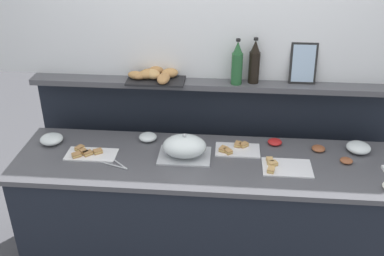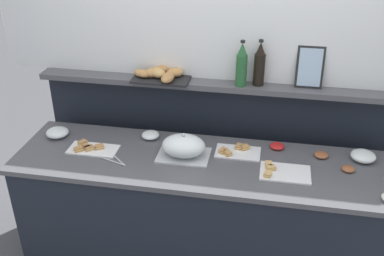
{
  "view_description": "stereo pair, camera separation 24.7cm",
  "coord_description": "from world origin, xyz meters",
  "px_view_note": "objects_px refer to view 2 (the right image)",
  "views": [
    {
      "loc": [
        0.08,
        -2.45,
        2.49
      ],
      "look_at": [
        -0.13,
        0.1,
        1.12
      ],
      "focal_mm": 41.91,
      "sensor_mm": 36.0,
      "label": 1
    },
    {
      "loc": [
        0.33,
        -2.41,
        2.49
      ],
      "look_at": [
        -0.13,
        0.1,
        1.12
      ],
      "focal_mm": 41.91,
      "sensor_mm": 36.0,
      "label": 2
    }
  ],
  "objects_px": {
    "glass_bowl_large": "(363,156)",
    "bread_basket": "(160,74)",
    "condiment_bowl_cream": "(348,169)",
    "framed_picture": "(310,67)",
    "sandwich_platter_front": "(282,172)",
    "condiment_bowl_red": "(277,146)",
    "glass_bowl_medium": "(151,135)",
    "serving_tongs": "(116,161)",
    "condiment_bowl_dark": "(321,155)",
    "wine_bottle_green": "(242,66)",
    "serving_cloche": "(184,147)",
    "sandwich_platter_side": "(91,148)",
    "wine_bottle_dark": "(259,65)",
    "sandwich_platter_rear": "(237,151)",
    "glass_bowl_small": "(57,133)"
  },
  "relations": [
    {
      "from": "glass_bowl_large",
      "to": "bread_basket",
      "type": "xyz_separation_m",
      "value": [
        -1.4,
        0.24,
        0.38
      ]
    },
    {
      "from": "condiment_bowl_cream",
      "to": "framed_picture",
      "type": "height_order",
      "value": "framed_picture"
    },
    {
      "from": "condiment_bowl_cream",
      "to": "bread_basket",
      "type": "bearing_deg",
      "value": 163.57
    },
    {
      "from": "sandwich_platter_front",
      "to": "bread_basket",
      "type": "distance_m",
      "value": 1.08
    },
    {
      "from": "condiment_bowl_red",
      "to": "framed_picture",
      "type": "height_order",
      "value": "framed_picture"
    },
    {
      "from": "sandwich_platter_front",
      "to": "bread_basket",
      "type": "height_order",
      "value": "bread_basket"
    },
    {
      "from": "glass_bowl_medium",
      "to": "serving_tongs",
      "type": "height_order",
      "value": "glass_bowl_medium"
    },
    {
      "from": "condiment_bowl_dark",
      "to": "glass_bowl_medium",
      "type": "bearing_deg",
      "value": 178.03
    },
    {
      "from": "wine_bottle_green",
      "to": "bread_basket",
      "type": "height_order",
      "value": "wine_bottle_green"
    },
    {
      "from": "serving_cloche",
      "to": "glass_bowl_large",
      "type": "xyz_separation_m",
      "value": [
        1.15,
        0.16,
        -0.04
      ]
    },
    {
      "from": "sandwich_platter_side",
      "to": "framed_picture",
      "type": "xyz_separation_m",
      "value": [
        1.4,
        0.48,
        0.5
      ]
    },
    {
      "from": "serving_cloche",
      "to": "wine_bottle_dark",
      "type": "bearing_deg",
      "value": 43.86
    },
    {
      "from": "wine_bottle_dark",
      "to": "condiment_bowl_red",
      "type": "bearing_deg",
      "value": -51.34
    },
    {
      "from": "condiment_bowl_red",
      "to": "condiment_bowl_dark",
      "type": "height_order",
      "value": "condiment_bowl_red"
    },
    {
      "from": "sandwich_platter_front",
      "to": "glass_bowl_large",
      "type": "bearing_deg",
      "value": 25.69
    },
    {
      "from": "wine_bottle_green",
      "to": "sandwich_platter_rear",
      "type": "bearing_deg",
      "value": -86.46
    },
    {
      "from": "wine_bottle_green",
      "to": "serving_cloche",
      "type": "bearing_deg",
      "value": -129.67
    },
    {
      "from": "glass_bowl_small",
      "to": "bread_basket",
      "type": "xyz_separation_m",
      "value": [
        0.68,
        0.3,
        0.38
      ]
    },
    {
      "from": "serving_tongs",
      "to": "wine_bottle_dark",
      "type": "distance_m",
      "value": 1.14
    },
    {
      "from": "bread_basket",
      "to": "sandwich_platter_side",
      "type": "bearing_deg",
      "value": -131.19
    },
    {
      "from": "sandwich_platter_side",
      "to": "glass_bowl_medium",
      "type": "distance_m",
      "value": 0.42
    },
    {
      "from": "glass_bowl_medium",
      "to": "serving_tongs",
      "type": "distance_m",
      "value": 0.36
    },
    {
      "from": "serving_tongs",
      "to": "wine_bottle_dark",
      "type": "height_order",
      "value": "wine_bottle_dark"
    },
    {
      "from": "glass_bowl_medium",
      "to": "wine_bottle_green",
      "type": "height_order",
      "value": "wine_bottle_green"
    },
    {
      "from": "condiment_bowl_cream",
      "to": "condiment_bowl_red",
      "type": "distance_m",
      "value": 0.48
    },
    {
      "from": "sandwich_platter_front",
      "to": "condiment_bowl_dark",
      "type": "distance_m",
      "value": 0.35
    },
    {
      "from": "sandwich_platter_rear",
      "to": "wine_bottle_green",
      "type": "bearing_deg",
      "value": 93.54
    },
    {
      "from": "sandwich_platter_side",
      "to": "condiment_bowl_dark",
      "type": "distance_m",
      "value": 1.53
    },
    {
      "from": "sandwich_platter_front",
      "to": "wine_bottle_green",
      "type": "distance_m",
      "value": 0.76
    },
    {
      "from": "serving_tongs",
      "to": "wine_bottle_green",
      "type": "relative_size",
      "value": 0.57
    },
    {
      "from": "sandwich_platter_front",
      "to": "glass_bowl_medium",
      "type": "height_order",
      "value": "glass_bowl_medium"
    },
    {
      "from": "condiment_bowl_red",
      "to": "wine_bottle_dark",
      "type": "bearing_deg",
      "value": 128.66
    },
    {
      "from": "serving_cloche",
      "to": "wine_bottle_green",
      "type": "bearing_deg",
      "value": 50.33
    },
    {
      "from": "serving_cloche",
      "to": "framed_picture",
      "type": "height_order",
      "value": "framed_picture"
    },
    {
      "from": "glass_bowl_medium",
      "to": "condiment_bowl_dark",
      "type": "bearing_deg",
      "value": -1.97
    },
    {
      "from": "glass_bowl_large",
      "to": "bread_basket",
      "type": "bearing_deg",
      "value": 170.42
    },
    {
      "from": "condiment_bowl_red",
      "to": "framed_picture",
      "type": "distance_m",
      "value": 0.57
    },
    {
      "from": "sandwich_platter_side",
      "to": "serving_cloche",
      "type": "height_order",
      "value": "serving_cloche"
    },
    {
      "from": "sandwich_platter_front",
      "to": "condiment_bowl_cream",
      "type": "xyz_separation_m",
      "value": [
        0.41,
        0.1,
        0.01
      ]
    },
    {
      "from": "condiment_bowl_dark",
      "to": "wine_bottle_green",
      "type": "xyz_separation_m",
      "value": [
        -0.57,
        0.23,
        0.49
      ]
    },
    {
      "from": "wine_bottle_green",
      "to": "glass_bowl_medium",
      "type": "bearing_deg",
      "value": -162.12
    },
    {
      "from": "condiment_bowl_dark",
      "to": "serving_tongs",
      "type": "xyz_separation_m",
      "value": [
        -1.3,
        -0.29,
        -0.01
      ]
    },
    {
      "from": "serving_cloche",
      "to": "bread_basket",
      "type": "relative_size",
      "value": 0.83
    },
    {
      "from": "serving_tongs",
      "to": "framed_picture",
      "type": "height_order",
      "value": "framed_picture"
    },
    {
      "from": "serving_cloche",
      "to": "sandwich_platter_rear",
      "type": "bearing_deg",
      "value": 17.3
    },
    {
      "from": "condiment_bowl_cream",
      "to": "wine_bottle_dark",
      "type": "xyz_separation_m",
      "value": [
        -0.6,
        0.4,
        0.5
      ]
    },
    {
      "from": "serving_cloche",
      "to": "wine_bottle_green",
      "type": "xyz_separation_m",
      "value": [
        0.32,
        0.39,
        0.44
      ]
    },
    {
      "from": "glass_bowl_medium",
      "to": "bread_basket",
      "type": "distance_m",
      "value": 0.43
    },
    {
      "from": "sandwich_platter_rear",
      "to": "condiment_bowl_cream",
      "type": "distance_m",
      "value": 0.71
    },
    {
      "from": "wine_bottle_dark",
      "to": "bread_basket",
      "type": "distance_m",
      "value": 0.69
    }
  ]
}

